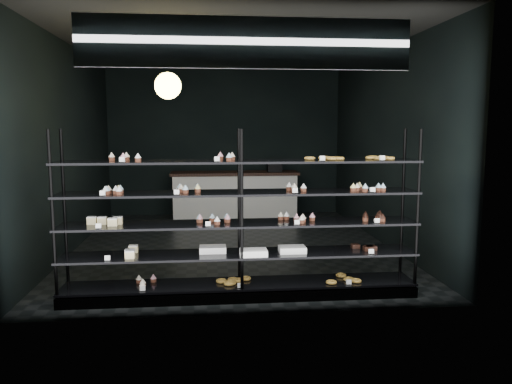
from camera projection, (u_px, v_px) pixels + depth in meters
room at (232, 148)px, 7.93m from camera, size 5.01×6.01×3.20m
display_shelf at (239, 243)px, 5.63m from camera, size 4.00×0.50×1.91m
signage at (246, 43)px, 4.89m from camera, size 3.30×0.05×0.50m
pendant_lamp at (168, 86)px, 6.37m from camera, size 0.34×0.34×0.90m
service_counter at (235, 194)px, 10.56m from camera, size 2.67×0.65×1.23m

